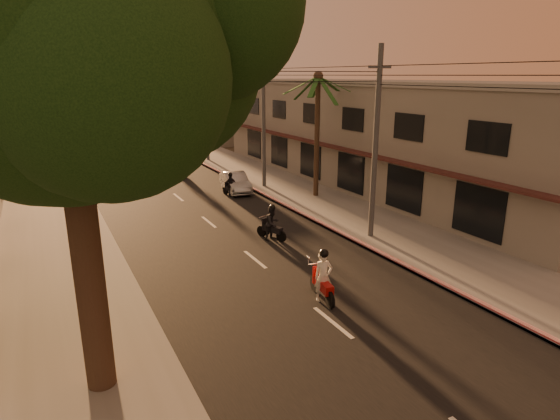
% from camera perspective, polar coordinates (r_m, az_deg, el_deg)
% --- Properties ---
extents(ground, '(160.00, 160.00, 0.00)m').
position_cam_1_polar(ground, '(14.18, 11.11, -16.89)').
color(ground, '#383023').
rests_on(ground, ground).
extents(road, '(10.00, 140.00, 0.02)m').
position_cam_1_polar(road, '(31.08, -12.30, 1.51)').
color(road, black).
rests_on(road, ground).
extents(sidewalk_right, '(5.00, 140.00, 0.12)m').
position_cam_1_polar(sidewalk_right, '(33.71, 0.06, 3.11)').
color(sidewalk_right, slate).
rests_on(sidewalk_right, ground).
extents(sidewalk_left, '(5.00, 140.00, 0.12)m').
position_cam_1_polar(sidewalk_left, '(30.10, -26.16, -0.18)').
color(sidewalk_left, slate).
rests_on(sidewalk_left, ground).
extents(curb_stripe, '(0.20, 60.00, 0.20)m').
position_cam_1_polar(curb_stripe, '(28.33, 0.44, 0.66)').
color(curb_stripe, '#B01218').
rests_on(curb_stripe, ground).
extents(shophouse_row, '(8.80, 34.20, 7.30)m').
position_cam_1_polar(shophouse_row, '(34.93, 11.18, 9.24)').
color(shophouse_row, gray).
rests_on(shophouse_row, ground).
extents(distant_tower, '(12.10, 12.10, 28.00)m').
position_cam_1_polar(distant_tower, '(69.59, -8.01, 21.22)').
color(distant_tower, '#B7B5B2').
rests_on(distant_tower, ground).
extents(broadleaf_tree, '(9.60, 8.70, 12.10)m').
position_cam_1_polar(broadleaf_tree, '(11.35, -23.28, 19.04)').
color(broadleaf_tree, black).
rests_on(broadleaf_tree, ground).
extents(palm_tree, '(5.00, 5.00, 8.20)m').
position_cam_1_polar(palm_tree, '(29.63, 4.67, 15.10)').
color(palm_tree, black).
rests_on(palm_tree, ground).
extents(utility_poles, '(1.20, 48.26, 9.00)m').
position_cam_1_polar(utility_poles, '(32.29, -2.04, 14.13)').
color(utility_poles, '#38383A').
rests_on(utility_poles, ground).
extents(filler_right, '(8.00, 14.00, 6.00)m').
position_cam_1_polar(filler_right, '(58.49, -5.74, 11.49)').
color(filler_right, gray).
rests_on(filler_right, ground).
extents(scooter_red, '(0.86, 1.96, 1.94)m').
position_cam_1_polar(scooter_red, '(16.54, 5.26, -8.23)').
color(scooter_red, black).
rests_on(scooter_red, ground).
extents(scooter_mid_a, '(1.26, 1.70, 1.77)m').
position_cam_1_polar(scooter_mid_a, '(22.40, -0.94, -1.67)').
color(scooter_mid_a, black).
rests_on(scooter_mid_a, ground).
extents(scooter_mid_b, '(1.04, 1.62, 1.61)m').
position_cam_1_polar(scooter_mid_b, '(30.66, -6.06, 2.98)').
color(scooter_mid_b, black).
rests_on(scooter_mid_b, ground).
extents(scooter_far_a, '(1.02, 1.91, 1.89)m').
position_cam_1_polar(scooter_far_a, '(37.02, -11.82, 5.20)').
color(scooter_far_a, black).
rests_on(scooter_far_a, ground).
extents(scooter_far_b, '(1.71, 1.87, 1.97)m').
position_cam_1_polar(scooter_far_b, '(45.64, -14.57, 7.11)').
color(scooter_far_b, black).
rests_on(scooter_far_b, ground).
extents(parked_car, '(2.54, 4.40, 1.32)m').
position_cam_1_polar(parked_car, '(31.94, -5.45, 3.40)').
color(parked_car, '#9B9EA3').
rests_on(parked_car, ground).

